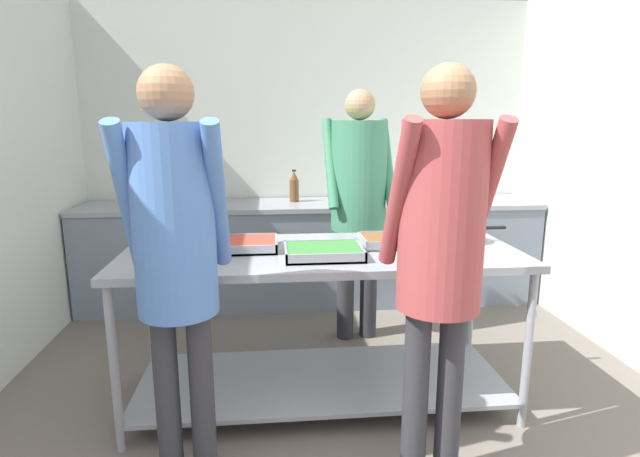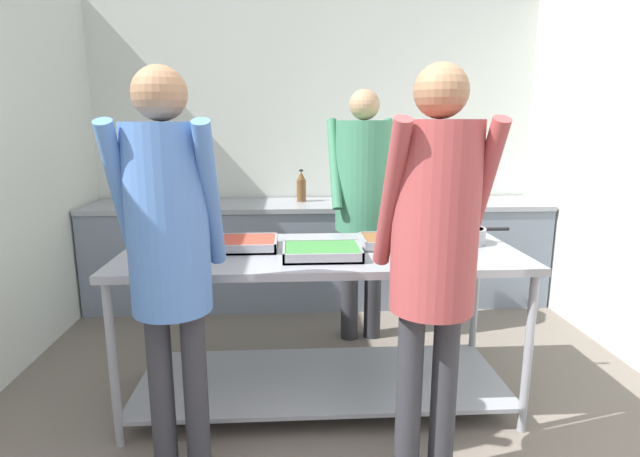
% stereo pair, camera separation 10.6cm
% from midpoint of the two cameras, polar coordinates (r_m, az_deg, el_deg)
% --- Properties ---
extents(wall_rear, '(4.10, 0.06, 2.65)m').
position_cam_midpoint_polar(wall_rear, '(4.67, -2.00, 8.91)').
color(wall_rear, silver).
rests_on(wall_rear, ground_plane).
extents(back_counter, '(3.94, 0.65, 0.89)m').
position_cam_midpoint_polar(back_counter, '(4.44, -1.63, -2.73)').
color(back_counter, slate).
rests_on(back_counter, ground_plane).
extents(serving_counter, '(2.15, 0.84, 0.89)m').
position_cam_midpoint_polar(serving_counter, '(2.82, -0.89, -8.21)').
color(serving_counter, gray).
rests_on(serving_counter, ground_plane).
extents(plate_stack, '(0.27, 0.27, 0.06)m').
position_cam_midpoint_polar(plate_stack, '(2.86, -19.09, -1.87)').
color(plate_stack, white).
rests_on(plate_stack, serving_counter).
extents(serving_tray_greens, '(0.48, 0.30, 0.05)m').
position_cam_midpoint_polar(serving_tray_greens, '(2.79, -10.90, -1.86)').
color(serving_tray_greens, gray).
rests_on(serving_tray_greens, serving_counter).
extents(serving_tray_roast, '(0.40, 0.31, 0.05)m').
position_cam_midpoint_polar(serving_tray_roast, '(2.59, -0.77, -2.69)').
color(serving_tray_roast, gray).
rests_on(serving_tray_roast, serving_counter).
extents(serving_tray_vegetables, '(0.38, 0.28, 0.05)m').
position_cam_midpoint_polar(serving_tray_vegetables, '(2.85, 7.45, -1.43)').
color(serving_tray_vegetables, gray).
rests_on(serving_tray_vegetables, serving_counter).
extents(sauce_pan, '(0.38, 0.24, 0.09)m').
position_cam_midpoint_polar(sauce_pan, '(3.01, 15.01, -0.57)').
color(sauce_pan, gray).
rests_on(sauce_pan, serving_counter).
extents(guest_serving_left, '(0.41, 0.34, 1.79)m').
position_cam_midpoint_polar(guest_serving_left, '(2.07, -17.65, -1.24)').
color(guest_serving_left, '#2D2D33').
rests_on(guest_serving_left, ground_plane).
extents(guest_serving_right, '(0.45, 0.36, 1.80)m').
position_cam_midpoint_polar(guest_serving_right, '(2.06, 12.19, -1.06)').
color(guest_serving_right, '#2D2D33').
rests_on(guest_serving_right, ground_plane).
extents(cook_behind_counter, '(0.51, 0.39, 1.80)m').
position_cam_midpoint_polar(cook_behind_counter, '(3.55, 3.58, 4.46)').
color(cook_behind_counter, '#2D2D33').
rests_on(cook_behind_counter, ground_plane).
extents(water_bottle, '(0.08, 0.08, 0.28)m').
position_cam_midpoint_polar(water_bottle, '(4.40, -3.67, 4.75)').
color(water_bottle, brown).
rests_on(water_bottle, back_counter).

